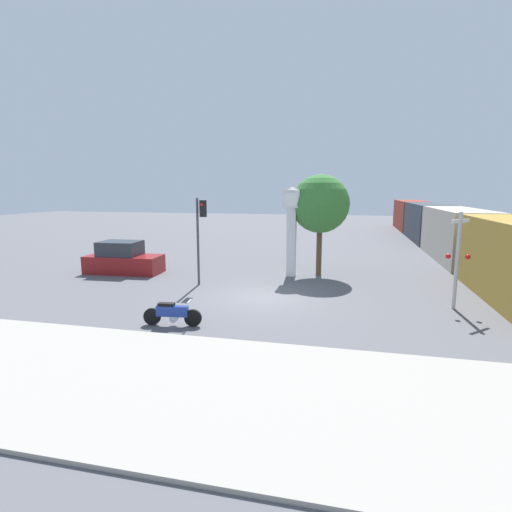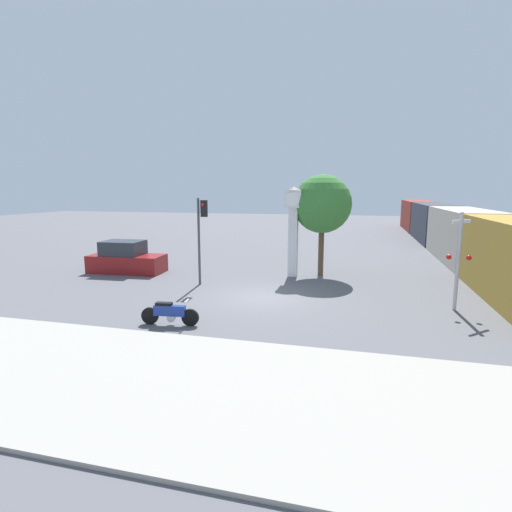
{
  "view_description": "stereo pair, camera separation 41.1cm",
  "coord_description": "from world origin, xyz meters",
  "px_view_note": "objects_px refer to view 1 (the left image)",
  "views": [
    {
      "loc": [
        3.54,
        -16.55,
        4.64
      ],
      "look_at": [
        -0.45,
        0.61,
        1.73
      ],
      "focal_mm": 28.0,
      "sensor_mm": 36.0,
      "label": 1
    },
    {
      "loc": [
        3.94,
        -16.45,
        4.64
      ],
      "look_at": [
        -0.45,
        0.61,
        1.73
      ],
      "focal_mm": 28.0,
      "sensor_mm": 36.0,
      "label": 2
    }
  ],
  "objects_px": {
    "motorcycle": "(172,314)",
    "clock_tower": "(292,218)",
    "freight_train": "(440,227)",
    "street_tree": "(320,204)",
    "parked_car": "(123,260)",
    "railroad_crossing_signal": "(458,257)",
    "traffic_light": "(200,226)"
  },
  "relations": [
    {
      "from": "traffic_light",
      "to": "railroad_crossing_signal",
      "type": "bearing_deg",
      "value": -7.84
    },
    {
      "from": "railroad_crossing_signal",
      "to": "clock_tower",
      "type": "bearing_deg",
      "value": 146.96
    },
    {
      "from": "freight_train",
      "to": "railroad_crossing_signal",
      "type": "xyz_separation_m",
      "value": [
        -2.94,
        -17.73,
        0.38
      ]
    },
    {
      "from": "clock_tower",
      "to": "freight_train",
      "type": "xyz_separation_m",
      "value": [
        10.09,
        13.08,
        -1.48
      ]
    },
    {
      "from": "freight_train",
      "to": "traffic_light",
      "type": "bearing_deg",
      "value": -131.04
    },
    {
      "from": "parked_car",
      "to": "street_tree",
      "type": "bearing_deg",
      "value": 7.54
    },
    {
      "from": "traffic_light",
      "to": "parked_car",
      "type": "xyz_separation_m",
      "value": [
        -5.37,
        1.76,
        -2.18
      ]
    },
    {
      "from": "motorcycle",
      "to": "street_tree",
      "type": "xyz_separation_m",
      "value": [
        4.28,
        9.71,
        3.45
      ]
    },
    {
      "from": "motorcycle",
      "to": "clock_tower",
      "type": "xyz_separation_m",
      "value": [
        2.83,
        9.04,
        2.74
      ]
    },
    {
      "from": "clock_tower",
      "to": "freight_train",
      "type": "bearing_deg",
      "value": 52.34
    },
    {
      "from": "freight_train",
      "to": "street_tree",
      "type": "distance_m",
      "value": 15.28
    },
    {
      "from": "clock_tower",
      "to": "parked_car",
      "type": "xyz_separation_m",
      "value": [
        -9.38,
        -1.35,
        -2.43
      ]
    },
    {
      "from": "freight_train",
      "to": "parked_car",
      "type": "relative_size",
      "value": 9.9
    },
    {
      "from": "traffic_light",
      "to": "street_tree",
      "type": "xyz_separation_m",
      "value": [
        5.46,
        3.78,
        0.95
      ]
    },
    {
      "from": "parked_car",
      "to": "motorcycle",
      "type": "bearing_deg",
      "value": -52.62
    },
    {
      "from": "traffic_light",
      "to": "parked_car",
      "type": "distance_m",
      "value": 6.06
    },
    {
      "from": "freight_train",
      "to": "motorcycle",
      "type": "bearing_deg",
      "value": -120.3
    },
    {
      "from": "street_tree",
      "to": "parked_car",
      "type": "xyz_separation_m",
      "value": [
        -10.83,
        -2.02,
        -3.13
      ]
    },
    {
      "from": "railroad_crossing_signal",
      "to": "street_tree",
      "type": "xyz_separation_m",
      "value": [
        -5.71,
        5.32,
        1.8
      ]
    },
    {
      "from": "street_tree",
      "to": "parked_car",
      "type": "height_order",
      "value": "street_tree"
    },
    {
      "from": "clock_tower",
      "to": "street_tree",
      "type": "xyz_separation_m",
      "value": [
        1.45,
        0.66,
        0.7
      ]
    },
    {
      "from": "motorcycle",
      "to": "clock_tower",
      "type": "bearing_deg",
      "value": 65.49
    },
    {
      "from": "street_tree",
      "to": "railroad_crossing_signal",
      "type": "bearing_deg",
      "value": -42.97
    },
    {
      "from": "railroad_crossing_signal",
      "to": "street_tree",
      "type": "distance_m",
      "value": 8.01
    },
    {
      "from": "traffic_light",
      "to": "railroad_crossing_signal",
      "type": "xyz_separation_m",
      "value": [
        11.16,
        -1.54,
        -0.85
      ]
    },
    {
      "from": "clock_tower",
      "to": "street_tree",
      "type": "bearing_deg",
      "value": 24.57
    },
    {
      "from": "street_tree",
      "to": "motorcycle",
      "type": "bearing_deg",
      "value": -113.81
    },
    {
      "from": "clock_tower",
      "to": "parked_car",
      "type": "height_order",
      "value": "clock_tower"
    },
    {
      "from": "traffic_light",
      "to": "motorcycle",
      "type": "bearing_deg",
      "value": -78.8
    },
    {
      "from": "freight_train",
      "to": "railroad_crossing_signal",
      "type": "bearing_deg",
      "value": -99.4
    },
    {
      "from": "freight_train",
      "to": "railroad_crossing_signal",
      "type": "height_order",
      "value": "railroad_crossing_signal"
    },
    {
      "from": "parked_car",
      "to": "clock_tower",
      "type": "bearing_deg",
      "value": 5.2
    }
  ]
}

